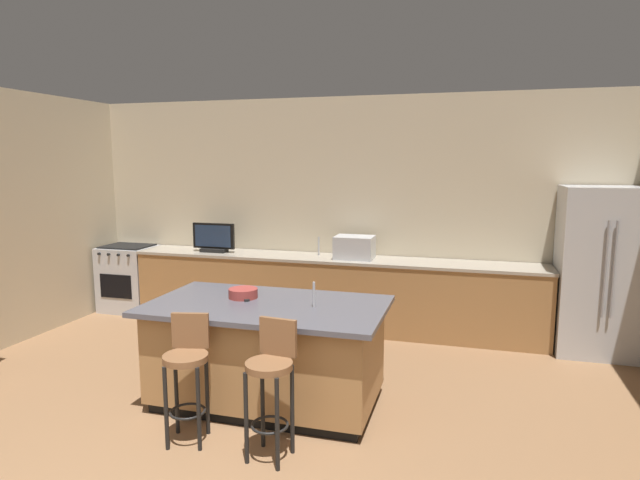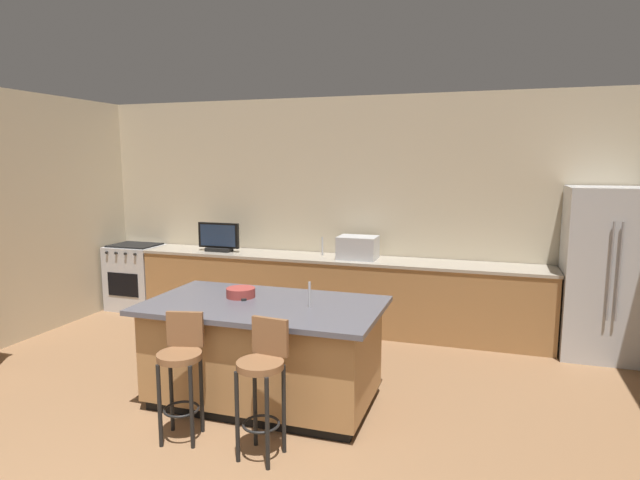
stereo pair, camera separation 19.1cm
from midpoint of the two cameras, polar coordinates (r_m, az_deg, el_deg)
The scene contains 13 objects.
wall_back at distance 7.03m, azimuth 1.90°, elevation 3.07°, with size 7.52×0.12×2.95m, color beige.
counter_back at distance 6.86m, azimuth 0.37°, elevation -5.65°, with size 5.28×0.62×0.92m.
kitchen_island at distance 4.83m, azimuth -6.80°, elevation -11.86°, with size 2.07×1.18×0.91m.
refrigerator at distance 6.60m, azimuth 27.11°, elevation -2.99°, with size 0.89×0.75×1.87m.
range_oven at distance 8.17m, azimuth -20.42°, elevation -3.83°, with size 0.71×0.63×0.94m.
microwave at distance 6.67m, azimuth 2.90°, elevation -0.79°, with size 0.48×0.36×0.28m, color #B7BABF.
tv_monitor at distance 7.28m, azimuth -12.06°, elevation 0.13°, with size 0.59×0.16×0.39m.
sink_faucet_back at distance 6.89m, azimuth -0.94°, elevation -0.66°, with size 0.02×0.02×0.24m, color #B2B2B7.
sink_faucet_island at distance 4.52m, azimuth -1.87°, elevation -5.87°, with size 0.02×0.02×0.22m, color #B2B2B7.
bar_stool_left at distance 4.30m, azimuth -15.31°, elevation -12.99°, with size 0.35×0.37×0.98m.
bar_stool_right at distance 3.96m, azimuth -6.66°, elevation -14.33°, with size 0.34×0.35×1.01m.
fruit_bowl at distance 4.91m, azimuth -9.35°, elevation -5.65°, with size 0.26×0.26×0.09m, color #993833.
tv_remote at distance 4.85m, azimuth -9.23°, elevation -6.21°, with size 0.04×0.17×0.02m, color black.
Camera 1 is at (1.61, -1.73, 2.14)m, focal length 29.87 mm.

